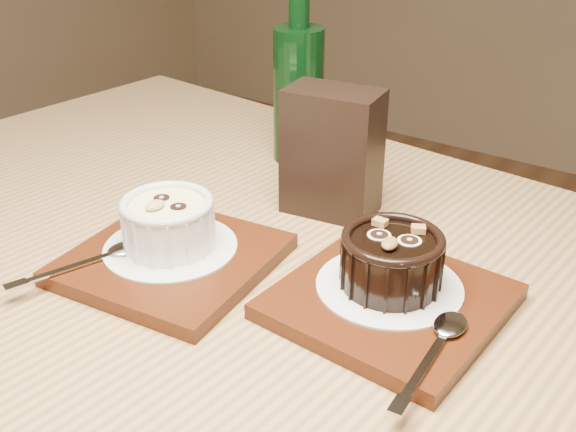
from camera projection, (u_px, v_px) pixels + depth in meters
name	position (u px, v px, depth m)	size (l,w,h in m)	color
table	(249.00, 364.00, 0.66)	(1.27, 0.90, 0.75)	olive
tray_left	(172.00, 259.00, 0.65)	(0.18, 0.18, 0.01)	#461D0B
doily_left	(171.00, 247.00, 0.66)	(0.13, 0.13, 0.00)	white
ramekin_white	(168.00, 221.00, 0.64)	(0.09, 0.09, 0.05)	silver
spoon_left	(92.00, 259.00, 0.63)	(0.03, 0.13, 0.01)	silver
tray_right	(389.00, 301.00, 0.59)	(0.18, 0.18, 0.01)	#461D0B
doily_right	(389.00, 286.00, 0.60)	(0.13, 0.13, 0.00)	white
ramekin_dark	(392.00, 258.00, 0.58)	(0.09, 0.09, 0.05)	black
spoon_right	(435.00, 348.00, 0.52)	(0.03, 0.13, 0.01)	silver
condiment_stand	(332.00, 152.00, 0.73)	(0.10, 0.06, 0.14)	black
green_bottle	(298.00, 90.00, 0.85)	(0.06, 0.06, 0.24)	black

